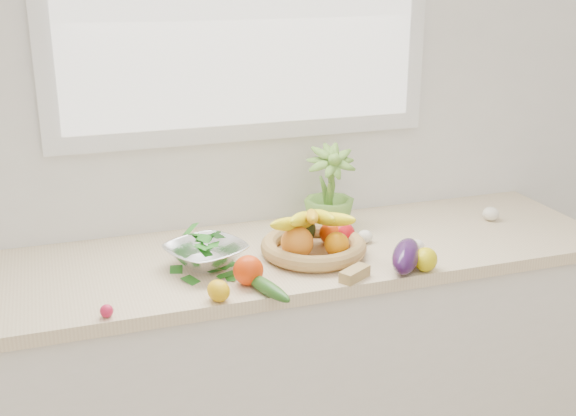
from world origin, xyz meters
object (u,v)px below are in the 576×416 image
object	(u,v)px
apple	(343,234)
cucumber	(266,287)
colander_with_spinach	(206,249)
potted_herb	(329,191)
fruit_basket	(313,240)
eggplant	(406,256)

from	to	relation	value
apple	cucumber	distance (m)	0.43
cucumber	colander_with_spinach	size ratio (longest dim) A/B	0.74
potted_herb	fruit_basket	bearing A→B (deg)	-123.55
potted_herb	fruit_basket	xyz separation A→B (m)	(-0.14, -0.21, -0.09)
apple	fruit_basket	xyz separation A→B (m)	(-0.12, -0.04, 0.01)
potted_herb	colander_with_spinach	bearing A→B (deg)	-157.48
cucumber	apple	bearing A→B (deg)	37.46
apple	colander_with_spinach	size ratio (longest dim) A/B	0.27
eggplant	cucumber	size ratio (longest dim) A/B	0.96
potted_herb	colander_with_spinach	xyz separation A→B (m)	(-0.47, -0.20, -0.07)
cucumber	fruit_basket	world-z (taller)	fruit_basket
eggplant	colander_with_spinach	size ratio (longest dim) A/B	0.71
fruit_basket	potted_herb	bearing A→B (deg)	56.45
potted_herb	colander_with_spinach	world-z (taller)	potted_herb
apple	eggplant	distance (m)	0.26
potted_herb	fruit_basket	world-z (taller)	potted_herb
potted_herb	eggplant	bearing A→B (deg)	-77.79
apple	fruit_basket	bearing A→B (deg)	-161.00
colander_with_spinach	potted_herb	bearing A→B (deg)	22.52
eggplant	fruit_basket	bearing A→B (deg)	139.61
eggplant	fruit_basket	world-z (taller)	fruit_basket
fruit_basket	colander_with_spinach	size ratio (longest dim) A/B	1.40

